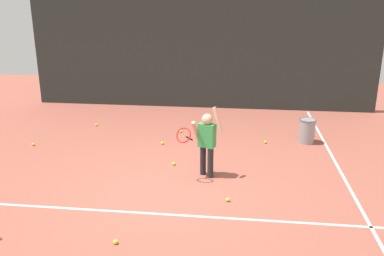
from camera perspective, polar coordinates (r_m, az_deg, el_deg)
ground_plane at (r=7.18m, az=-3.37°, el=-8.73°), size 20.00×20.00×0.00m
court_line_baseline at (r=6.49m, az=-4.63°, el=-11.85°), size 9.00×0.05×0.00m
court_line_sideline at (r=8.23m, az=20.29°, el=-6.27°), size 0.05×9.00×0.00m
back_fence_windscreen at (r=12.13m, az=1.25°, el=10.20°), size 10.13×0.08×3.18m
fence_post_0 at (r=13.56m, az=-20.21°, el=10.27°), size 0.09×0.09×3.33m
fence_post_1 at (r=12.17m, az=1.28°, el=10.59°), size 0.09×0.09×3.33m
fence_post_2 at (r=12.68m, az=24.29°, el=9.33°), size 0.09×0.09×3.33m
tennis_player at (r=7.47m, az=1.96°, el=-1.59°), size 0.85×0.57×1.35m
ball_hopper at (r=9.70m, az=15.73°, el=-0.35°), size 0.38×0.38×0.56m
tennis_ball_1 at (r=9.89m, az=-21.27°, el=-2.14°), size 0.07×0.07×0.07m
tennis_ball_2 at (r=5.87m, az=-10.61°, el=-15.33°), size 0.07×0.07×0.07m
tennis_ball_3 at (r=10.90m, az=-13.19°, el=0.45°), size 0.07×0.07×0.07m
tennis_ball_4 at (r=6.84m, az=5.01°, el=-9.91°), size 0.07×0.07×0.07m
tennis_ball_5 at (r=8.19m, az=-2.56°, el=-4.99°), size 0.07×0.07×0.07m
tennis_ball_6 at (r=10.10m, az=-1.59°, el=-0.45°), size 0.07×0.07×0.07m
tennis_ball_7 at (r=9.32m, az=-4.17°, el=-2.10°), size 0.07×0.07×0.07m
tennis_ball_8 at (r=9.51m, az=10.19°, el=-1.94°), size 0.07×0.07×0.07m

